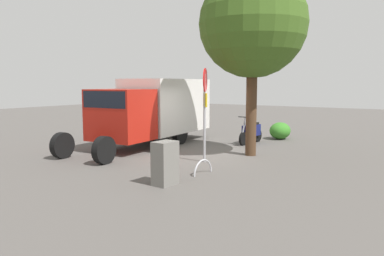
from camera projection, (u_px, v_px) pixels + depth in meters
The scene contains 8 objects.
ground_plane at pixel (205, 153), 13.94m from camera, with size 60.00×60.00×0.00m, color #524E4A.
box_truck_near at pixel (153, 108), 15.86m from camera, with size 7.69×2.65×2.75m.
motorcycle at pixel (251, 131), 16.16m from camera, with size 1.81×0.55×1.20m.
stop_sign at pixel (205, 100), 12.18m from camera, with size 0.71×0.33×3.05m.
street_tree at pixel (253, 24), 13.01m from camera, with size 3.74×3.74×6.49m.
utility_cabinet at pixel (165, 163), 9.53m from camera, with size 0.61×0.44×1.11m, color slate.
bike_rack_hoop at pixel (203, 174), 10.75m from camera, with size 0.85×0.85×0.05m, color #B7B7BC.
shrub_near_sign at pixel (280, 131), 17.46m from camera, with size 1.14×0.93×0.78m, color #347824.
Camera 1 is at (11.75, 7.12, 2.56)m, focal length 35.33 mm.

